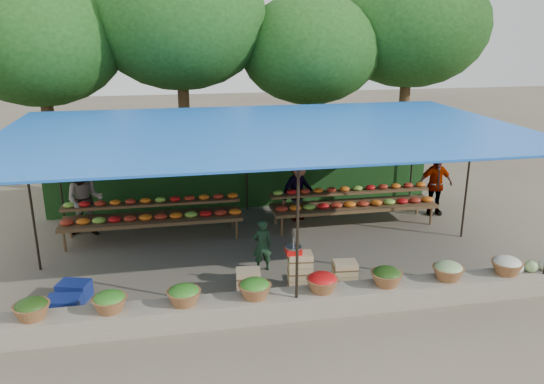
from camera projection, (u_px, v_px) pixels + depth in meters
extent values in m
plane|color=brown|center=(266.00, 252.00, 11.95)|extent=(60.00, 60.00, 0.00)
cube|color=#746B5D|center=(294.00, 304.00, 9.31)|extent=(10.60, 0.55, 0.40)
cylinder|color=black|center=(297.00, 244.00, 8.81)|extent=(0.05, 0.05, 2.80)
cylinder|color=black|center=(32.00, 206.00, 10.65)|extent=(0.05, 0.05, 2.80)
cylinder|color=black|center=(467.00, 181.00, 12.40)|extent=(0.05, 0.05, 2.80)
cylinder|color=black|center=(59.00, 170.00, 13.37)|extent=(0.05, 0.05, 2.80)
cylinder|color=black|center=(247.00, 161.00, 14.25)|extent=(0.05, 0.05, 2.80)
cylinder|color=black|center=(413.00, 153.00, 15.12)|extent=(0.05, 0.05, 2.80)
cube|color=blue|center=(266.00, 129.00, 11.11)|extent=(10.80, 6.60, 0.04)
cube|color=blue|center=(286.00, 160.00, 9.29)|extent=(10.80, 2.19, 0.26)
cube|color=blue|center=(251.00, 122.00, 13.04)|extent=(10.80, 2.19, 0.26)
cylinder|color=#9C9CA1|center=(255.00, 151.00, 12.66)|extent=(9.60, 0.01, 0.01)
ellipsoid|color=yellow|center=(58.00, 171.00, 11.92)|extent=(0.23, 0.17, 0.30)
ellipsoid|color=yellow|center=(88.00, 170.00, 12.04)|extent=(0.23, 0.17, 0.30)
ellipsoid|color=yellow|center=(117.00, 169.00, 12.15)|extent=(0.23, 0.17, 0.30)
ellipsoid|color=yellow|center=(146.00, 167.00, 12.27)|extent=(0.23, 0.17, 0.30)
ellipsoid|color=yellow|center=(174.00, 166.00, 12.39)|extent=(0.23, 0.17, 0.30)
ellipsoid|color=yellow|center=(202.00, 165.00, 12.51)|extent=(0.23, 0.17, 0.30)
ellipsoid|color=yellow|center=(229.00, 163.00, 12.62)|extent=(0.23, 0.17, 0.30)
ellipsoid|color=yellow|center=(255.00, 162.00, 12.74)|extent=(0.23, 0.17, 0.30)
ellipsoid|color=yellow|center=(282.00, 161.00, 12.86)|extent=(0.23, 0.17, 0.30)
ellipsoid|color=yellow|center=(307.00, 160.00, 12.97)|extent=(0.23, 0.17, 0.30)
ellipsoid|color=yellow|center=(332.00, 158.00, 13.09)|extent=(0.23, 0.17, 0.30)
ellipsoid|color=yellow|center=(357.00, 157.00, 13.21)|extent=(0.23, 0.17, 0.30)
ellipsoid|color=yellow|center=(381.00, 156.00, 13.32)|extent=(0.23, 0.17, 0.30)
ellipsoid|color=yellow|center=(405.00, 155.00, 13.44)|extent=(0.23, 0.17, 0.30)
ellipsoid|color=yellow|center=(429.00, 154.00, 13.56)|extent=(0.23, 0.17, 0.30)
ellipsoid|color=#214312|center=(31.00, 306.00, 8.40)|extent=(0.52, 0.52, 0.23)
ellipsoid|color=#31751F|center=(109.00, 299.00, 8.62)|extent=(0.52, 0.52, 0.23)
ellipsoid|color=#31751F|center=(184.00, 292.00, 8.84)|extent=(0.52, 0.52, 0.23)
ellipsoid|color=#31751F|center=(255.00, 286.00, 9.06)|extent=(0.52, 0.52, 0.23)
ellipsoid|color=#BB0F0F|center=(322.00, 280.00, 9.28)|extent=(0.52, 0.52, 0.23)
ellipsoid|color=#214312|center=(387.00, 274.00, 9.49)|extent=(0.52, 0.52, 0.23)
ellipsoid|color=#8DB16F|center=(448.00, 268.00, 9.71)|extent=(0.52, 0.52, 0.23)
ellipsoid|color=beige|center=(507.00, 263.00, 9.93)|extent=(0.52, 0.52, 0.23)
cube|color=#1F4819|center=(245.00, 164.00, 14.53)|extent=(10.60, 0.06, 2.50)
cylinder|color=#3E2616|center=(50.00, 127.00, 15.79)|extent=(0.36, 0.36, 3.97)
ellipsoid|color=black|center=(39.00, 41.00, 15.05)|extent=(4.77, 4.77, 3.69)
cylinder|color=#3E2616|center=(184.00, 113.00, 16.81)|extent=(0.36, 0.36, 4.48)
ellipsoid|color=black|center=(180.00, 20.00, 15.98)|extent=(5.39, 5.39, 4.17)
cylinder|color=#3E2616|center=(308.00, 122.00, 17.38)|extent=(0.36, 0.36, 3.71)
ellipsoid|color=black|center=(310.00, 49.00, 16.69)|extent=(4.47, 4.47, 3.45)
cylinder|color=#3E2616|center=(404.00, 108.00, 18.29)|extent=(0.36, 0.36, 4.35)
ellipsoid|color=black|center=(410.00, 25.00, 17.48)|extent=(5.24, 5.24, 4.05)
cube|color=#533821|center=(153.00, 219.00, 12.56)|extent=(4.20, 0.95, 0.08)
cube|color=#533821|center=(152.00, 204.00, 12.76)|extent=(4.20, 0.35, 0.06)
cylinder|color=#533821|center=(64.00, 241.00, 11.90)|extent=(0.06, 0.06, 0.50)
cylinder|color=#533821|center=(237.00, 229.00, 12.61)|extent=(0.06, 0.06, 0.50)
cylinder|color=#533821|center=(70.00, 228.00, 12.65)|extent=(0.06, 0.06, 0.50)
cylinder|color=#533821|center=(233.00, 218.00, 13.36)|extent=(0.06, 0.06, 0.50)
ellipsoid|color=#A12817|center=(67.00, 222.00, 12.04)|extent=(0.31, 0.26, 0.13)
ellipsoid|color=#7EB939|center=(69.00, 205.00, 12.38)|extent=(0.26, 0.22, 0.12)
ellipsoid|color=orange|center=(83.00, 221.00, 12.11)|extent=(0.31, 0.26, 0.13)
ellipsoid|color=#BB0F0F|center=(85.00, 204.00, 12.45)|extent=(0.26, 0.22, 0.12)
ellipsoid|color=#7EB939|center=(99.00, 220.00, 12.17)|extent=(0.31, 0.26, 0.13)
ellipsoid|color=#A12817|center=(100.00, 203.00, 12.51)|extent=(0.26, 0.22, 0.12)
ellipsoid|color=#BB0F0F|center=(115.00, 219.00, 12.23)|extent=(0.31, 0.26, 0.13)
ellipsoid|color=orange|center=(115.00, 202.00, 12.58)|extent=(0.26, 0.22, 0.12)
ellipsoid|color=#A12817|center=(130.00, 218.00, 12.30)|extent=(0.31, 0.26, 0.13)
ellipsoid|color=#A12817|center=(130.00, 201.00, 12.64)|extent=(0.26, 0.22, 0.12)
ellipsoid|color=orange|center=(146.00, 217.00, 12.36)|extent=(0.31, 0.26, 0.13)
ellipsoid|color=orange|center=(145.00, 200.00, 12.70)|extent=(0.26, 0.22, 0.12)
ellipsoid|color=#A12817|center=(161.00, 216.00, 12.43)|extent=(0.31, 0.26, 0.13)
ellipsoid|color=#7EB939|center=(160.00, 200.00, 12.77)|extent=(0.26, 0.22, 0.12)
ellipsoid|color=orange|center=(176.00, 215.00, 12.49)|extent=(0.31, 0.26, 0.13)
ellipsoid|color=#BB0F0F|center=(175.00, 199.00, 12.83)|extent=(0.26, 0.22, 0.12)
ellipsoid|color=#7EB939|center=(191.00, 214.00, 12.55)|extent=(0.31, 0.26, 0.13)
ellipsoid|color=#A12817|center=(190.00, 198.00, 12.89)|extent=(0.26, 0.22, 0.12)
ellipsoid|color=#BB0F0F|center=(206.00, 213.00, 12.62)|extent=(0.31, 0.26, 0.13)
ellipsoid|color=orange|center=(204.00, 197.00, 12.96)|extent=(0.26, 0.22, 0.12)
ellipsoid|color=#A12817|center=(220.00, 213.00, 12.68)|extent=(0.31, 0.26, 0.13)
ellipsoid|color=#A12817|center=(218.00, 196.00, 13.02)|extent=(0.26, 0.22, 0.12)
ellipsoid|color=orange|center=(235.00, 212.00, 12.74)|extent=(0.31, 0.26, 0.13)
ellipsoid|color=orange|center=(233.00, 195.00, 13.09)|extent=(0.26, 0.22, 0.12)
cube|color=#533821|center=(353.00, 206.00, 13.47)|extent=(4.20, 0.95, 0.08)
cube|color=#533821|center=(350.00, 192.00, 13.67)|extent=(4.20, 0.35, 0.06)
cylinder|color=#533821|center=(282.00, 226.00, 12.82)|extent=(0.06, 0.06, 0.50)
cylinder|color=#533821|center=(431.00, 215.00, 13.53)|extent=(0.06, 0.06, 0.50)
cylinder|color=#533821|center=(275.00, 215.00, 13.56)|extent=(0.06, 0.06, 0.50)
cylinder|color=#533821|center=(417.00, 205.00, 14.28)|extent=(0.06, 0.06, 0.50)
ellipsoid|color=#A12817|center=(282.00, 209.00, 12.95)|extent=(0.31, 0.26, 0.13)
ellipsoid|color=#7EB939|center=(278.00, 193.00, 13.30)|extent=(0.26, 0.22, 0.12)
ellipsoid|color=orange|center=(296.00, 208.00, 13.02)|extent=(0.31, 0.26, 0.13)
ellipsoid|color=#BB0F0F|center=(292.00, 192.00, 13.36)|extent=(0.26, 0.22, 0.12)
ellipsoid|color=#7EB939|center=(309.00, 207.00, 13.08)|extent=(0.31, 0.26, 0.13)
ellipsoid|color=#A12817|center=(305.00, 191.00, 13.42)|extent=(0.26, 0.22, 0.12)
ellipsoid|color=#BB0F0F|center=(323.00, 206.00, 13.15)|extent=(0.31, 0.26, 0.13)
ellipsoid|color=orange|center=(318.00, 190.00, 13.49)|extent=(0.26, 0.22, 0.12)
ellipsoid|color=#A12817|center=(337.00, 205.00, 13.21)|extent=(0.31, 0.26, 0.13)
ellipsoid|color=#A12817|center=(332.00, 190.00, 13.55)|extent=(0.26, 0.22, 0.12)
ellipsoid|color=orange|center=(350.00, 204.00, 13.27)|extent=(0.31, 0.26, 0.13)
ellipsoid|color=orange|center=(345.00, 189.00, 13.61)|extent=(0.26, 0.22, 0.12)
ellipsoid|color=#A12817|center=(363.00, 203.00, 13.34)|extent=(0.31, 0.26, 0.13)
ellipsoid|color=#7EB939|center=(358.00, 188.00, 13.68)|extent=(0.26, 0.22, 0.12)
ellipsoid|color=orange|center=(376.00, 203.00, 13.40)|extent=(0.31, 0.26, 0.13)
ellipsoid|color=#BB0F0F|center=(370.00, 187.00, 13.74)|extent=(0.26, 0.22, 0.12)
ellipsoid|color=#7EB939|center=(389.00, 202.00, 13.46)|extent=(0.31, 0.26, 0.13)
ellipsoid|color=#A12817|center=(383.00, 187.00, 13.81)|extent=(0.26, 0.22, 0.12)
ellipsoid|color=#BB0F0F|center=(402.00, 201.00, 13.53)|extent=(0.31, 0.26, 0.13)
ellipsoid|color=orange|center=(396.00, 186.00, 13.87)|extent=(0.26, 0.22, 0.12)
ellipsoid|color=#A12817|center=(415.00, 200.00, 13.59)|extent=(0.31, 0.26, 0.13)
ellipsoid|color=#A12817|center=(408.00, 185.00, 13.93)|extent=(0.26, 0.22, 0.12)
ellipsoid|color=orange|center=(428.00, 199.00, 13.66)|extent=(0.31, 0.26, 0.13)
ellipsoid|color=orange|center=(421.00, 184.00, 14.00)|extent=(0.26, 0.22, 0.12)
cube|color=tan|center=(248.00, 289.00, 10.00)|extent=(0.48, 0.38, 0.25)
cube|color=tan|center=(248.00, 276.00, 9.93)|extent=(0.48, 0.38, 0.25)
cube|color=tan|center=(300.00, 284.00, 10.19)|extent=(0.48, 0.38, 0.25)
cube|color=tan|center=(300.00, 272.00, 10.11)|extent=(0.48, 0.38, 0.25)
cube|color=tan|center=(300.00, 259.00, 10.03)|extent=(0.48, 0.38, 0.25)
cube|color=tan|center=(345.00, 280.00, 10.35)|extent=(0.48, 0.38, 0.25)
cube|color=tan|center=(345.00, 268.00, 10.27)|extent=(0.48, 0.38, 0.25)
cube|color=red|center=(293.00, 251.00, 9.95)|extent=(0.29, 0.25, 0.12)
cylinder|color=#9C9CA1|center=(293.00, 247.00, 9.93)|extent=(0.31, 0.31, 0.03)
cylinder|color=#9C9CA1|center=(294.00, 243.00, 9.90)|extent=(0.03, 0.03, 0.21)
imported|color=#16321D|center=(262.00, 245.00, 10.90)|extent=(0.42, 0.28, 1.11)
imported|color=slate|center=(85.00, 200.00, 12.64)|extent=(0.92, 0.75, 1.79)
imported|color=slate|center=(299.00, 189.00, 13.68)|extent=(1.25, 1.03, 1.69)
imported|color=slate|center=(435.00, 184.00, 14.13)|extent=(0.98, 0.41, 1.67)
cube|color=navy|center=(64.00, 306.00, 9.27)|extent=(0.62, 0.48, 0.34)
cube|color=navy|center=(74.00, 290.00, 9.84)|extent=(0.65, 0.55, 0.33)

